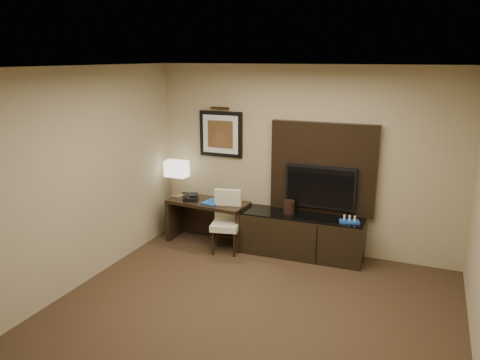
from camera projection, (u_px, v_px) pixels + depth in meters
The scene contains 18 objects.
floor at pixel (236, 334), 4.87m from camera, with size 4.50×5.00×0.01m, color #362618.
ceiling at pixel (236, 68), 4.18m from camera, with size 4.50×5.00×0.01m, color silver.
wall_back at pixel (303, 160), 6.76m from camera, with size 4.50×0.01×2.70m, color tan.
wall_left at pixel (56, 187), 5.36m from camera, with size 0.01×5.00×2.70m, color tan.
desk at pixel (208, 222), 7.22m from camera, with size 1.24×0.53×0.66m, color black.
credenza at pixel (300, 235), 6.73m from camera, with size 1.79×0.50×0.62m, color black.
tv_wall_panel at pixel (323, 168), 6.61m from camera, with size 1.50×0.12×1.30m, color black.
tv at pixel (320, 187), 6.59m from camera, with size 1.00×0.08×0.60m, color black.
artwork at pixel (221, 134), 7.14m from camera, with size 0.70×0.04×0.70m, color black.
picture_light at pixel (220, 108), 7.01m from camera, with size 0.04×0.04×0.30m, color #442916.
desk_chair at pixel (226, 225), 6.83m from camera, with size 0.40×0.46×0.83m, color beige, non-canonical shape.
table_lamp at pixel (177, 178), 7.32m from camera, with size 0.35×0.20×0.58m, color #9A7F60, non-canonical shape.
desk_phone at pixel (191, 197), 7.17m from camera, with size 0.22×0.20×0.11m, color black, non-canonical shape.
blue_folder at pixel (213, 202), 7.06m from camera, with size 0.24×0.32×0.02m, color #184BA1.
book at pixel (217, 196), 7.05m from camera, with size 0.15×0.02×0.21m, color #C5AD9A.
water_bottle at pixel (234, 198), 7.00m from camera, with size 0.06×0.06×0.17m, color #B2BFCA.
ice_bucket at pixel (289, 207), 6.70m from camera, with size 0.17×0.17×0.19m, color black.
minibar_tray at pixel (350, 219), 6.34m from camera, with size 0.27×0.16×0.10m, color #1848A0, non-canonical shape.
Camera 1 is at (1.68, -3.96, 2.80)m, focal length 35.00 mm.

